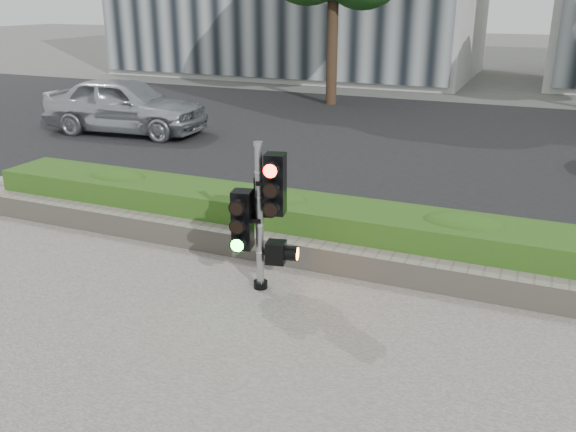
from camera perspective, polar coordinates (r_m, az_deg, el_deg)
The scene contains 7 objects.
ground at distance 6.62m, azimuth -0.98°, elevation -11.76°, with size 120.00×120.00×0.00m, color #51514C.
road at distance 15.70m, azimuth 14.18°, elevation 6.55°, with size 60.00×13.00×0.02m, color black.
curb at distance 9.26m, azimuth 7.00°, elevation -1.90°, with size 60.00×0.25×0.12m, color gray.
stone_wall at distance 8.10m, azimuth 4.52°, elevation -4.01°, with size 12.00×0.32×0.34m, color gray.
hedge at distance 8.61m, azimuth 5.95°, elevation -1.35°, with size 12.00×1.00×0.68m, color #4C8829.
traffic_signal at distance 7.32m, azimuth -2.45°, elevation 0.61°, with size 0.67×0.55×1.87m.
car_silver at distance 16.88m, azimuth -14.99°, elevation 9.98°, with size 1.74×4.34×1.48m, color #B3B7BB.
Camera 1 is at (2.32, -5.14, 3.48)m, focal length 38.00 mm.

